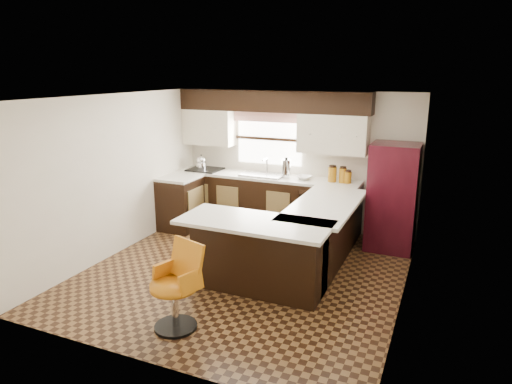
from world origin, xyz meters
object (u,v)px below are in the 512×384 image
at_px(peninsula_return, 259,256).
at_px(peninsula_long, 320,237).
at_px(refrigerator, 393,197).
at_px(bar_chair, 174,288).

bearing_deg(peninsula_return, peninsula_long, 61.70).
bearing_deg(refrigerator, bar_chair, -118.63).
relative_size(peninsula_return, refrigerator, 0.99).
relative_size(refrigerator, bar_chair, 1.74).
distance_m(peninsula_long, refrigerator, 1.45).
height_order(peninsula_return, refrigerator, refrigerator).
bearing_deg(peninsula_long, peninsula_return, -118.30).
xyz_separation_m(peninsula_long, bar_chair, (-0.99, -2.20, 0.03)).
distance_m(peninsula_return, bar_chair, 1.31).
xyz_separation_m(peninsula_return, bar_chair, (-0.47, -1.22, 0.03)).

